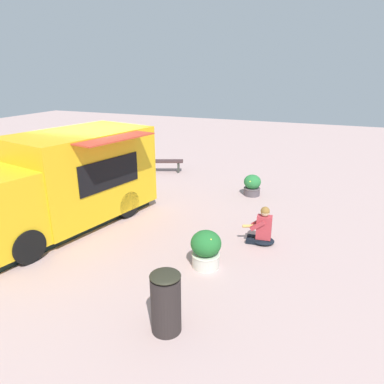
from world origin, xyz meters
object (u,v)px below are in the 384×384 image
(person_customer, at_px, (262,229))
(planter_flowering_far, at_px, (206,249))
(plaza_bench, at_px, (160,163))
(food_truck, at_px, (64,183))
(trash_bin, at_px, (166,302))
(planter_flowering_near, at_px, (252,185))

(person_customer, distance_m, planter_flowering_far, 1.69)
(plaza_bench, bearing_deg, food_truck, -179.35)
(person_customer, xyz_separation_m, plaza_bench, (4.49, 4.95, 0.01))
(person_customer, xyz_separation_m, trash_bin, (-3.44, 0.77, 0.16))
(planter_flowering_far, height_order, trash_bin, trash_bin)
(food_truck, relative_size, plaza_bench, 2.92)
(plaza_bench, bearing_deg, trash_bin, -152.19)
(planter_flowering_near, xyz_separation_m, trash_bin, (-6.62, -0.21, 0.17))
(trash_bin, bearing_deg, plaza_bench, 27.81)
(planter_flowering_far, bearing_deg, plaza_bench, 34.55)
(plaza_bench, bearing_deg, planter_flowering_near, -108.31)
(person_customer, bearing_deg, planter_flowering_near, 17.11)
(planter_flowering_far, bearing_deg, food_truck, 81.54)
(planter_flowering_far, xyz_separation_m, trash_bin, (-1.98, -0.08, 0.11))
(food_truck, height_order, plaza_bench, food_truck)
(plaza_bench, bearing_deg, planter_flowering_far, -145.45)
(person_customer, distance_m, planter_flowering_near, 3.33)
(planter_flowering_near, height_order, trash_bin, trash_bin)
(planter_flowering_near, xyz_separation_m, planter_flowering_far, (-4.64, -0.13, 0.07))
(person_customer, height_order, plaza_bench, person_customer)
(plaza_bench, height_order, trash_bin, trash_bin)
(food_truck, distance_m, planter_flowering_far, 4.15)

